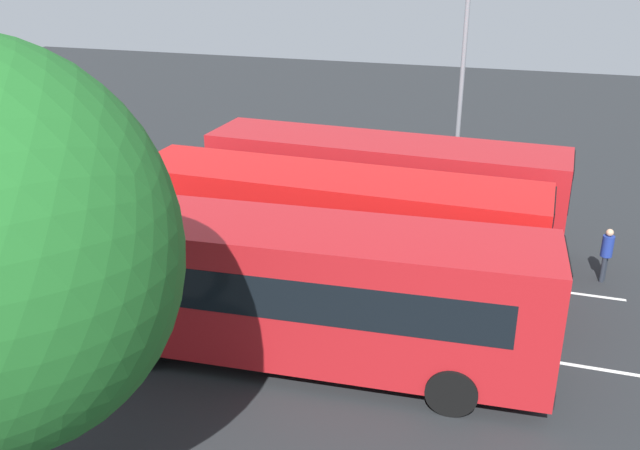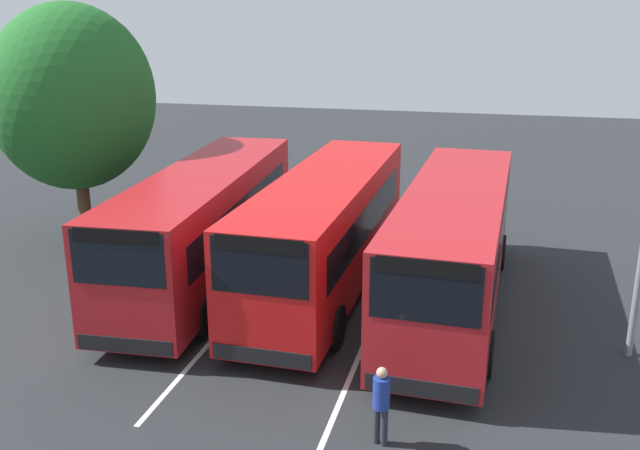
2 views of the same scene
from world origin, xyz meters
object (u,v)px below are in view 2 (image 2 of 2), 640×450
Objects in this scene: bus_far_left at (205,222)px; depot_tree at (73,98)px; bus_center_right at (453,244)px; pedestrian at (381,400)px; bus_center_left at (326,228)px.

depot_tree is at bearing -119.77° from bus_far_left.
bus_center_right is 1.38× the size of depot_tree.
depot_tree reaches higher than pedestrian.
bus_center_right is at bearing 83.07° from bus_center_left.
bus_far_left is at bearing 60.10° from pedestrian.
bus_far_left and bus_center_left have the same top height.
depot_tree reaches higher than bus_far_left.
bus_center_left is at bearing -96.01° from bus_center_right.
bus_far_left is at bearing 63.03° from depot_tree.
pedestrian is at bearing 22.48° from bus_center_left.
bus_center_right is at bearing 10.36° from pedestrian.
bus_center_right is 6.70m from pedestrian.
pedestrian is 15.99m from depot_tree.
bus_center_left is at bearing 38.63° from pedestrian.
pedestrian is at bearing -4.87° from bus_center_right.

